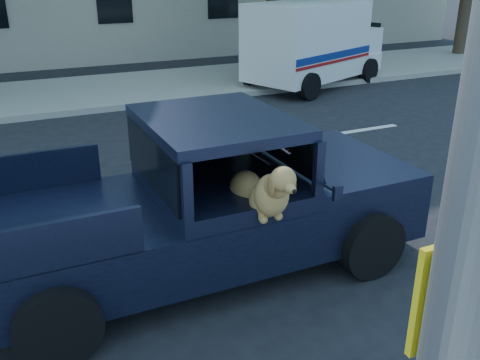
% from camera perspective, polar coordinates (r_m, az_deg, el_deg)
% --- Properties ---
extents(ground, '(120.00, 120.00, 0.00)m').
position_cam_1_polar(ground, '(7.19, 4.24, -5.80)').
color(ground, black).
rests_on(ground, ground).
extents(far_sidewalk, '(60.00, 4.00, 0.15)m').
position_cam_1_polar(far_sidewalk, '(15.40, -12.75, 9.39)').
color(far_sidewalk, gray).
rests_on(far_sidewalk, ground).
extents(lane_stripes, '(21.60, 0.14, 0.01)m').
position_cam_1_polar(lane_stripes, '(10.83, 4.82, 4.08)').
color(lane_stripes, silver).
rests_on(lane_stripes, ground).
extents(pickup_truck, '(5.11, 2.61, 1.82)m').
position_cam_1_polar(pickup_truck, '(6.14, -5.16, -4.54)').
color(pickup_truck, black).
rests_on(pickup_truck, ground).
extents(mail_truck, '(4.71, 3.45, 2.35)m').
position_cam_1_polar(mail_truck, '(15.79, 7.73, 13.57)').
color(mail_truck, silver).
rests_on(mail_truck, ground).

